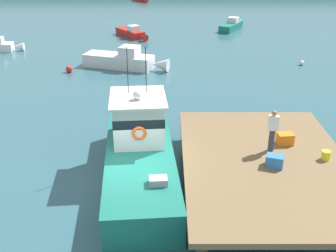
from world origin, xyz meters
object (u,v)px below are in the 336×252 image
object	(u,v)px
crate_stack_mid_dock	(286,139)
bait_bucket	(327,155)
deckhand_by_the_boat	(274,130)
mooring_buoy_channel_marker	(303,63)
moored_boat_outer_mooring	(133,33)
moored_boat_off_the_point	(233,25)
main_fishing_boat	(141,151)
crate_single_by_cleat	(276,161)
moored_boat_far_right	(126,60)
mooring_buoy_inshore	(71,69)

from	to	relation	value
crate_stack_mid_dock	bait_bucket	size ratio (longest dim) A/B	1.76
deckhand_by_the_boat	mooring_buoy_channel_marker	size ratio (longest dim) A/B	4.88
mooring_buoy_channel_marker	crate_stack_mid_dock	bearing A→B (deg)	-108.93
moored_boat_outer_mooring	mooring_buoy_channel_marker	bearing A→B (deg)	-34.77
bait_bucket	deckhand_by_the_boat	distance (m)	2.08
moored_boat_off_the_point	deckhand_by_the_boat	bearing A→B (deg)	-94.97
main_fishing_boat	moored_boat_outer_mooring	bearing A→B (deg)	95.20
mooring_buoy_channel_marker	deckhand_by_the_boat	bearing A→B (deg)	-110.54
crate_single_by_cleat	moored_boat_outer_mooring	bearing A→B (deg)	105.42
deckhand_by_the_boat	moored_boat_outer_mooring	size ratio (longest dim) A/B	0.41
moored_boat_off_the_point	mooring_buoy_channel_marker	bearing A→B (deg)	-74.79
crate_stack_mid_dock	deckhand_by_the_boat	size ratio (longest dim) A/B	0.37
moored_boat_far_right	moored_boat_outer_mooring	world-z (taller)	moored_boat_far_right
moored_boat_outer_mooring	mooring_buoy_channel_marker	xyz separation A→B (m)	(12.89, -8.95, -0.21)
crate_stack_mid_dock	mooring_buoy_channel_marker	world-z (taller)	crate_stack_mid_dock
moored_boat_off_the_point	moored_boat_far_right	world-z (taller)	moored_boat_far_right
deckhand_by_the_boat	mooring_buoy_inshore	size ratio (longest dim) A/B	3.53
mooring_buoy_channel_marker	mooring_buoy_inshore	xyz separation A→B (m)	(-16.34, -1.71, 0.06)
crate_single_by_cleat	mooring_buoy_inshore	size ratio (longest dim) A/B	1.30
bait_bucket	moored_boat_off_the_point	distance (m)	28.33
bait_bucket	mooring_buoy_inshore	bearing A→B (deg)	131.00
main_fishing_boat	bait_bucket	bearing A→B (deg)	-8.59
mooring_buoy_inshore	crate_single_by_cleat	bearing A→B (deg)	-54.70
crate_stack_mid_dock	moored_boat_outer_mooring	size ratio (longest dim) A/B	0.15
crate_single_by_cleat	crate_stack_mid_dock	bearing A→B (deg)	65.09
main_fishing_boat	moored_boat_outer_mooring	world-z (taller)	main_fishing_boat
crate_single_by_cleat	deckhand_by_the_boat	distance (m)	1.35
crate_single_by_cleat	moored_boat_off_the_point	bearing A→B (deg)	84.98
moored_boat_off_the_point	moored_boat_outer_mooring	size ratio (longest dim) A/B	1.09
crate_single_by_cleat	deckhand_by_the_boat	size ratio (longest dim) A/B	0.37
bait_bucket	crate_single_by_cleat	bearing A→B (deg)	-166.12
moored_boat_off_the_point	mooring_buoy_inshore	world-z (taller)	moored_boat_off_the_point
crate_single_by_cleat	moored_boat_outer_mooring	xyz separation A→B (m)	(-7.02, 25.45, -1.03)
moored_boat_far_right	bait_bucket	bearing A→B (deg)	-60.37
bait_bucket	mooring_buoy_inshore	distance (m)	18.99
moored_boat_outer_mooring	moored_boat_off_the_point	bearing A→B (deg)	19.25
main_fishing_boat	moored_boat_far_right	world-z (taller)	main_fishing_boat
deckhand_by_the_boat	moored_boat_off_the_point	distance (m)	27.77
moored_boat_far_right	mooring_buoy_channel_marker	world-z (taller)	moored_boat_far_right
main_fishing_boat	bait_bucket	size ratio (longest dim) A/B	29.18
crate_stack_mid_dock	deckhand_by_the_boat	world-z (taller)	deckhand_by_the_boat
main_fishing_boat	crate_stack_mid_dock	xyz separation A→B (m)	(5.64, 0.21, 0.41)
deckhand_by_the_boat	moored_boat_off_the_point	size ratio (longest dim) A/B	0.37
deckhand_by_the_boat	mooring_buoy_channel_marker	xyz separation A→B (m)	(5.74, 15.33, -1.89)
moored_boat_outer_mooring	mooring_buoy_channel_marker	size ratio (longest dim) A/B	12.00
main_fishing_boat	moored_boat_outer_mooring	xyz separation A→B (m)	(-2.18, 23.94, -0.63)
mooring_buoy_inshore	moored_boat_off_the_point	bearing A→B (deg)	47.11
crate_single_by_cleat	bait_bucket	bearing A→B (deg)	13.88
moored_boat_far_right	mooring_buoy_channel_marker	size ratio (longest dim) A/B	18.54
bait_bucket	moored_boat_off_the_point	xyz separation A→B (m)	(0.57, 28.30, -0.98)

